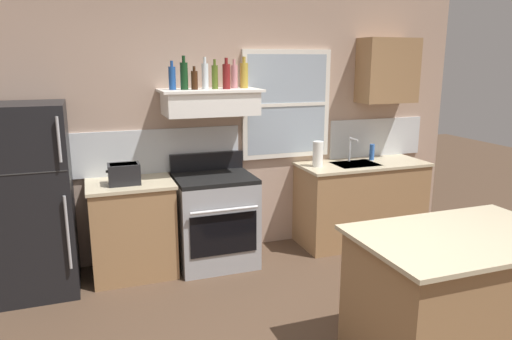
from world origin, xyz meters
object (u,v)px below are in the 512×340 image
object	(u,v)px
refrigerator	(30,200)
stove_range	(215,219)
bottle_dark_green_wine	(184,75)
bottle_champagne_gold_foil	(244,75)
toaster	(124,174)
bottle_rose_pink	(234,76)
bottle_olive_oil_square	(215,77)
dish_soap_bottle	(372,152)
kitchen_island	(457,298)
bottle_red_label_wine	(226,76)
bottle_brown_stout	(194,80)
bottle_clear_tall	(205,76)
bottle_blue_liqueur	(172,78)
paper_towel_roll	(318,154)

from	to	relation	value
refrigerator	stove_range	bearing A→B (deg)	0.80
bottle_dark_green_wine	bottle_champagne_gold_foil	world-z (taller)	bottle_dark_green_wine
toaster	bottle_rose_pink	distance (m)	1.41
bottle_olive_oil_square	dish_soap_bottle	world-z (taller)	bottle_olive_oil_square
refrigerator	kitchen_island	size ratio (longest dim) A/B	1.19
bottle_rose_pink	kitchen_island	world-z (taller)	bottle_rose_pink
refrigerator	bottle_rose_pink	size ratio (longest dim) A/B	6.02
bottle_red_label_wine	dish_soap_bottle	xyz separation A→B (m)	(1.73, 0.09, -0.87)
bottle_olive_oil_square	bottle_rose_pink	distance (m)	0.23
bottle_champagne_gold_foil	bottle_red_label_wine	bearing A→B (deg)	-155.37
stove_range	bottle_brown_stout	bearing A→B (deg)	162.13
stove_range	bottle_clear_tall	distance (m)	1.41
toaster	bottle_olive_oil_square	xyz separation A→B (m)	(0.90, 0.11, 0.85)
bottle_blue_liqueur	kitchen_island	xyz separation A→B (m)	(1.48, -2.19, -1.40)
toaster	kitchen_island	distance (m)	2.91
stove_range	refrigerator	bearing A→B (deg)	-179.20
stove_range	bottle_red_label_wine	xyz separation A→B (m)	(0.15, 0.05, 1.40)
bottle_blue_liqueur	stove_range	bearing A→B (deg)	-14.60
stove_range	bottle_brown_stout	xyz separation A→B (m)	(-0.16, 0.05, 1.37)
stove_range	bottle_dark_green_wine	world-z (taller)	bottle_dark_green_wine
stove_range	bottle_red_label_wine	size ratio (longest dim) A/B	3.73
bottle_red_label_wine	kitchen_island	xyz separation A→B (m)	(0.97, -2.14, -1.41)
refrigerator	bottle_rose_pink	xyz separation A→B (m)	(1.91, 0.17, 1.03)
bottle_clear_tall	bottle_olive_oil_square	bearing A→B (deg)	-2.24
bottle_red_label_wine	paper_towel_roll	distance (m)	1.29
refrigerator	bottle_olive_oil_square	size ratio (longest dim) A/B	6.00
bottle_dark_green_wine	bottle_red_label_wine	size ratio (longest dim) A/B	1.06
toaster	kitchen_island	bearing A→B (deg)	-46.24
toaster	bottle_champagne_gold_foil	size ratio (longest dim) A/B	0.98
toaster	bottle_blue_liqueur	world-z (taller)	bottle_blue_liqueur
stove_range	bottle_champagne_gold_foil	distance (m)	1.46
refrigerator	bottle_brown_stout	distance (m)	1.80
dish_soap_bottle	kitchen_island	distance (m)	2.42
bottle_red_label_wine	dish_soap_bottle	size ratio (longest dim) A/B	1.63
bottle_red_label_wine	bottle_champagne_gold_foil	distance (m)	0.23
bottle_red_label_wine	bottle_rose_pink	world-z (taller)	bottle_red_label_wine
toaster	paper_towel_roll	world-z (taller)	paper_towel_roll
bottle_clear_tall	bottle_red_label_wine	xyz separation A→B (m)	(0.20, -0.04, -0.00)
toaster	dish_soap_bottle	xyz separation A→B (m)	(2.73, 0.17, -0.01)
refrigerator	bottle_brown_stout	world-z (taller)	bottle_brown_stout
bottle_dark_green_wine	bottle_red_label_wine	xyz separation A→B (m)	(0.40, -0.02, -0.01)
bottle_dark_green_wine	bottle_brown_stout	xyz separation A→B (m)	(0.09, -0.02, -0.04)
bottle_red_label_wine	dish_soap_bottle	world-z (taller)	bottle_red_label_wine
bottle_champagne_gold_foil	bottle_brown_stout	bearing A→B (deg)	-170.10
refrigerator	bottle_dark_green_wine	bearing A→B (deg)	3.77
toaster	bottle_dark_green_wine	size ratio (longest dim) A/B	0.95
bottle_dark_green_wine	kitchen_island	bearing A→B (deg)	-57.55
bottle_olive_oil_square	paper_towel_roll	distance (m)	1.37
bottle_olive_oil_square	bottle_clear_tall	bearing A→B (deg)	177.76
bottle_dark_green_wine	bottle_brown_stout	bearing A→B (deg)	-11.78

